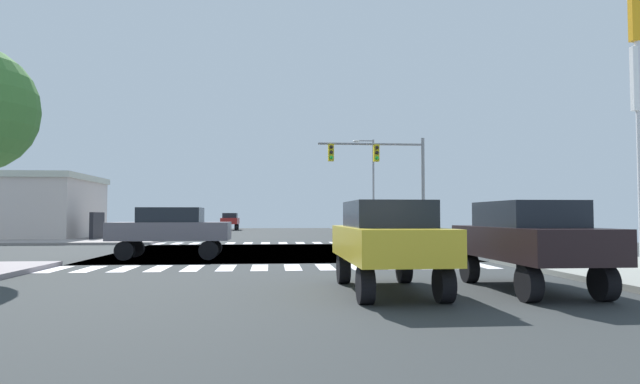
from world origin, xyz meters
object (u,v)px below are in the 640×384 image
object	(u,v)px
traffic_signal_mast	(382,165)
sedan_queued_3	(528,237)
street_lamp	(370,178)
sedan_nearside_1	(171,228)
sedan_farside_2	(387,238)
sedan_trailing_5	(230,220)

from	to	relation	value
traffic_signal_mast	sedan_queued_3	world-z (taller)	traffic_signal_mast
street_lamp	sedan_nearside_1	size ratio (longest dim) A/B	1.83
street_lamp	sedan_queued_3	distance (m)	32.72
sedan_farside_2	sedan_queued_3	xyz separation A→B (m)	(3.00, -0.08, 0.00)
sedan_nearside_1	sedan_trailing_5	xyz separation A→B (m)	(-0.89, 39.48, 0.00)
traffic_signal_mast	street_lamp	bearing A→B (deg)	82.67
sedan_queued_3	sedan_farside_2	bearing A→B (deg)	178.54
traffic_signal_mast	sedan_nearside_1	xyz separation A→B (m)	(-10.28, -11.12, -3.52)
street_lamp	sedan_farside_2	world-z (taller)	street_lamp
sedan_nearside_1	sedan_farside_2	distance (m)	11.04
traffic_signal_mast	sedan_queued_3	size ratio (longest dim) A/B	1.50
street_lamp	sedan_nearside_1	world-z (taller)	street_lamp
sedan_nearside_1	sedan_queued_3	bearing A→B (deg)	-135.51
traffic_signal_mast	sedan_farside_2	world-z (taller)	traffic_signal_mast
traffic_signal_mast	sedan_queued_3	xyz separation A→B (m)	(-1.17, -20.40, -3.52)
traffic_signal_mast	sedan_nearside_1	size ratio (longest dim) A/B	1.50
sedan_trailing_5	traffic_signal_mast	bearing A→B (deg)	111.49
sedan_queued_3	sedan_trailing_5	distance (m)	49.77
street_lamp	sedan_nearside_1	distance (m)	26.23
traffic_signal_mast	sedan_trailing_5	distance (m)	30.68
street_lamp	sedan_farside_2	size ratio (longest dim) A/B	1.83
sedan_farside_2	sedan_trailing_5	bearing A→B (deg)	98.18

